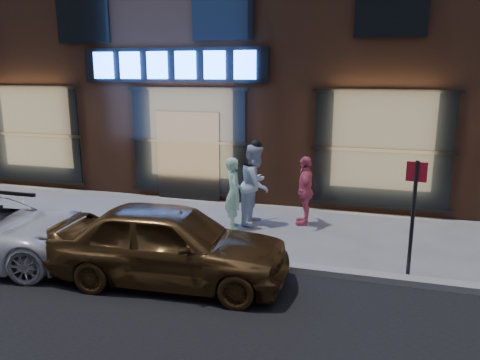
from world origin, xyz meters
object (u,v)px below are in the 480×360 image
at_px(man_cap, 256,184).
at_px(gold_sedan, 170,243).
at_px(passerby, 305,191).
at_px(sign_post, 413,209).
at_px(man_bowtie, 234,193).

distance_m(man_cap, gold_sedan, 3.47).
height_order(man_cap, gold_sedan, man_cap).
relative_size(passerby, sign_post, 0.78).
distance_m(gold_sedan, sign_post, 4.06).
xyz_separation_m(passerby, sign_post, (2.14, -2.41, 0.44)).
bearing_deg(man_bowtie, passerby, -91.31).
distance_m(man_bowtie, passerby, 1.65).
bearing_deg(man_bowtie, gold_sedan, 149.99).
xyz_separation_m(man_bowtie, passerby, (1.49, 0.70, -0.01)).
relative_size(man_cap, sign_post, 0.91).
bearing_deg(passerby, man_cap, -83.08).
xyz_separation_m(man_cap, passerby, (1.11, 0.25, -0.13)).
height_order(passerby, gold_sedan, passerby).
height_order(passerby, sign_post, sign_post).
bearing_deg(sign_post, passerby, 141.25).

